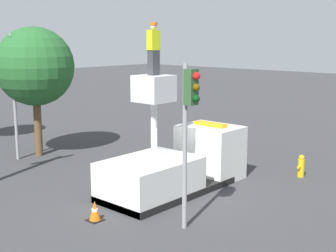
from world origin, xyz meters
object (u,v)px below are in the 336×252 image
object	(u,v)px
traffic_light_pole	(189,114)
tree_left_bg	(35,67)
fire_hydrant	(301,166)
traffic_light_across	(14,72)
bucket_truck	(177,165)
worker	(154,49)
traffic_cone_rear	(95,211)

from	to	relation	value
traffic_light_pole	tree_left_bg	bearing A→B (deg)	79.55
fire_hydrant	tree_left_bg	xyz separation A→B (m)	(-5.10, 10.94, 3.77)
traffic_light_pole	traffic_light_across	xyz separation A→B (m)	(0.95, 10.88, 0.60)
fire_hydrant	bucket_truck	bearing A→B (deg)	148.68
traffic_light_pole	traffic_light_across	world-z (taller)	traffic_light_across
bucket_truck	traffic_light_across	xyz separation A→B (m)	(-1.65, 8.17, 3.13)
worker	traffic_light_across	world-z (taller)	worker
bucket_truck	worker	xyz separation A→B (m)	(-1.19, 0.00, 4.26)
traffic_cone_rear	traffic_light_pole	bearing A→B (deg)	-61.20
traffic_light_across	traffic_cone_rear	size ratio (longest dim) A/B	9.20
traffic_light_pole	traffic_light_across	distance (m)	10.94
bucket_truck	traffic_light_pole	xyz separation A→B (m)	(-2.59, -2.70, 2.53)
bucket_truck	worker	distance (m)	4.43
worker	traffic_light_pole	size ratio (longest dim) A/B	0.36
bucket_truck	traffic_light_pole	distance (m)	4.52
worker	fire_hydrant	bearing A→B (deg)	-25.70
tree_left_bg	fire_hydrant	bearing A→B (deg)	-65.00
traffic_light_across	fire_hydrant	xyz separation A→B (m)	(6.17, -10.92, -3.60)
bucket_truck	traffic_light_pole	size ratio (longest dim) A/B	1.24
worker	traffic_cone_rear	distance (m)	5.64
traffic_light_pole	traffic_cone_rear	xyz separation A→B (m)	(-1.41, 2.56, -3.15)
tree_left_bg	worker	bearing A→B (deg)	-94.26
worker	traffic_light_pole	xyz separation A→B (m)	(-1.40, -2.70, -1.74)
traffic_cone_rear	tree_left_bg	size ratio (longest dim) A/B	0.10
bucket_truck	traffic_light_pole	world-z (taller)	traffic_light_pole
fire_hydrant	traffic_cone_rear	bearing A→B (deg)	163.00
traffic_cone_rear	tree_left_bg	world-z (taller)	tree_left_bg
worker	fire_hydrant	distance (m)	7.91
traffic_light_across	traffic_light_pole	bearing A→B (deg)	-94.97
worker	traffic_light_pole	bearing A→B (deg)	-117.37
worker	traffic_light_across	distance (m)	8.26
worker	traffic_light_across	xyz separation A→B (m)	(-0.45, 8.17, -1.13)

